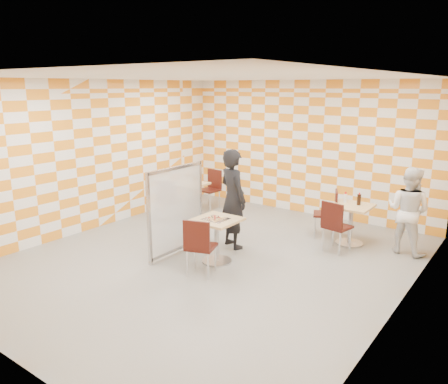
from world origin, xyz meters
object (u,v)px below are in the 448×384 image
object	(u,v)px
second_table	(351,218)
chair_second_front	(335,223)
partition	(176,210)
sport_bottle	(345,198)
empty_table	(190,194)
chair_empty_near	(168,198)
chair_main_front	(199,243)
chair_second_side	(330,210)
man_dark	(233,199)
soda_bottle	(359,200)
chair_empty_far	(212,186)
man_white	(408,210)
main_table	(217,233)

from	to	relation	value
second_table	chair_second_front	world-z (taller)	chair_second_front
second_table	partition	size ratio (longest dim) A/B	0.48
sport_bottle	chair_second_front	bearing A→B (deg)	-82.04
chair_second_front	partition	xyz separation A→B (m)	(-2.21, -1.65, 0.25)
empty_table	chair_empty_near	distance (m)	0.68
chair_main_front	partition	bearing A→B (deg)	150.58
chair_second_side	man_dark	bearing A→B (deg)	-128.36
man_dark	chair_second_front	bearing A→B (deg)	-130.82
empty_table	sport_bottle	bearing A→B (deg)	7.56
partition	soda_bottle	size ratio (longest dim) A/B	6.74
chair_second_front	man_dark	world-z (taller)	man_dark
chair_second_front	partition	world-z (taller)	partition
second_table	man_dark	distance (m)	2.22
chair_second_front	chair_second_side	bearing A→B (deg)	118.75
man_dark	chair_empty_near	bearing A→B (deg)	11.89
second_table	chair_empty_near	xyz separation A→B (m)	(-3.62, -1.02, 0.04)
chair_main_front	chair_empty_far	size ratio (longest dim) A/B	1.00
chair_empty_far	man_dark	distance (m)	2.68
man_white	man_dark	bearing A→B (deg)	40.96
main_table	empty_table	distance (m)	2.79
chair_main_front	man_white	distance (m)	3.72
chair_empty_far	partition	xyz separation A→B (m)	(1.31, -2.69, 0.25)
chair_empty_near	partition	distance (m)	1.82
empty_table	man_white	size ratio (longest dim) A/B	0.49
chair_second_side	sport_bottle	distance (m)	0.42
empty_table	chair_empty_far	xyz separation A→B (m)	(0.01, 0.80, 0.04)
chair_empty_near	partition	world-z (taller)	partition
chair_main_front	soda_bottle	size ratio (longest dim) A/B	4.02
chair_second_side	man_white	size ratio (longest dim) A/B	0.60
chair_second_front	chair_main_front	bearing A→B (deg)	-120.17
chair_empty_far	sport_bottle	size ratio (longest dim) A/B	4.62
chair_second_side	soda_bottle	xyz separation A→B (m)	(0.57, -0.07, 0.31)
main_table	man_white	bearing A→B (deg)	43.60
chair_second_side	chair_empty_near	size ratio (longest dim) A/B	1.00
main_table	empty_table	size ratio (longest dim) A/B	1.00
chair_main_front	partition	world-z (taller)	partition
main_table	partition	distance (m)	0.86
main_table	second_table	xyz separation A→B (m)	(1.48, 2.14, 0.00)
main_table	chair_second_front	xyz separation A→B (m)	(1.40, 1.56, 0.04)
chair_empty_far	man_white	bearing A→B (deg)	-3.73
man_dark	soda_bottle	bearing A→B (deg)	-118.08
man_white	sport_bottle	xyz separation A→B (m)	(-1.11, -0.05, 0.07)
chair_empty_far	soda_bottle	size ratio (longest dim) A/B	4.02
chair_empty_near	partition	xyz separation A→B (m)	(1.33, -1.21, 0.25)
second_table	chair_empty_near	bearing A→B (deg)	-164.22
chair_main_front	chair_second_side	size ratio (longest dim) A/B	1.00
man_dark	sport_bottle	distance (m)	2.13
main_table	man_dark	world-z (taller)	man_dark
soda_bottle	man_white	bearing A→B (deg)	5.82
chair_second_side	chair_empty_far	world-z (taller)	same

